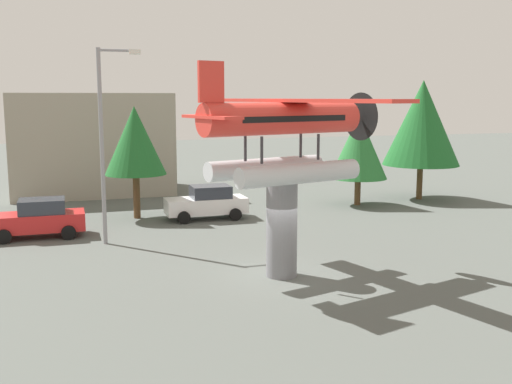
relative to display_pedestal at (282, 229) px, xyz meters
The scene contains 10 objects.
ground_plane 1.73m from the display_pedestal, ahead, with size 140.00×140.00×0.00m, color #515651.
display_pedestal is the anchor object (origin of this frame).
floatplane_monument 3.40m from the display_pedestal, 16.10° to the left, with size 7.19×10.30×4.00m.
car_near_red 12.40m from the display_pedestal, 133.32° to the left, with size 4.20×2.02×1.76m.
car_mid_white 10.85m from the display_pedestal, 91.09° to the left, with size 4.20×2.02×1.76m.
streetlight_primary 9.31m from the display_pedestal, 128.73° to the left, with size 1.84×0.28×8.37m.
storefront_building 22.71m from the display_pedestal, 103.84° to the left, with size 10.08×6.84×6.58m, color #9E9384.
tree_east 12.91m from the display_pedestal, 106.92° to the left, with size 3.20×3.20×5.89m.
tree_center_back 15.39m from the display_pedestal, 52.82° to the left, with size 3.39×3.39×5.36m.
tree_far_east 19.20m from the display_pedestal, 42.83° to the left, with size 4.70×4.70×7.37m.
Camera 1 is at (-7.19, -19.59, 6.32)m, focal length 42.30 mm.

